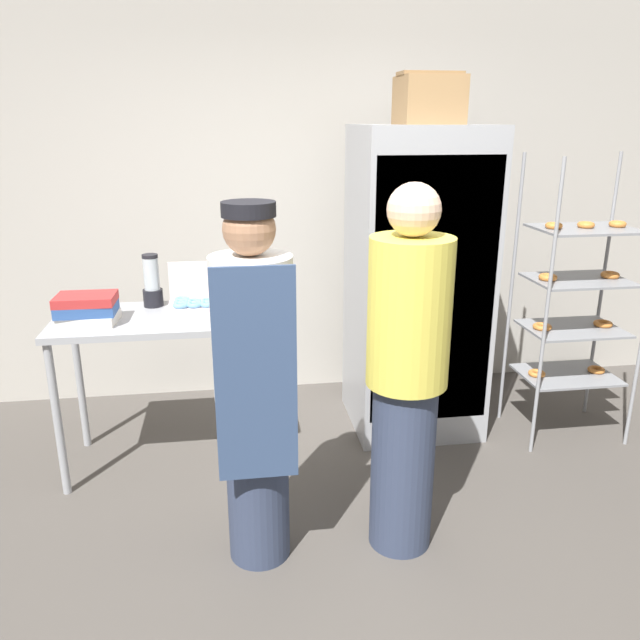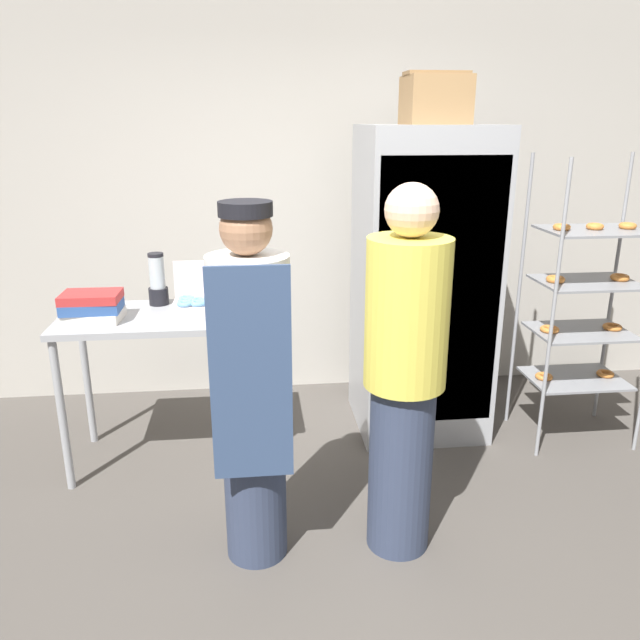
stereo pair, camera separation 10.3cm
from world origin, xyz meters
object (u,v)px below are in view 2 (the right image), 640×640
Objects in this scene: baking_rack at (584,305)px; binder_stack at (92,307)px; blender_pitcher at (158,282)px; person_customer at (404,375)px; refrigerator at (422,284)px; donut_box at (199,303)px; person_baker at (252,385)px; cardboard_storage_box at (435,99)px.

baking_rack reaches higher than binder_stack.
blender_pitcher is 1.66m from person_customer.
refrigerator is 1.96m from binder_stack.
binder_stack is at bearing -168.88° from refrigerator.
person_baker reaches higher than donut_box.
binder_stack is at bearing -138.04° from blender_pitcher.
person_baker is at bearing -73.07° from donut_box.
blender_pitcher is at bearing 146.20° from donut_box.
donut_box is (-2.30, 0.02, 0.08)m from baking_rack.
person_customer is (1.20, -1.12, -0.17)m from blender_pitcher.
refrigerator is at bearing 48.48° from person_baker.
person_customer is at bearing -29.11° from binder_stack.
cardboard_storage_box is at bearing 166.79° from baking_rack.
binder_stack is 2.22m from cardboard_storage_box.
person_baker is (0.85, -0.84, -0.13)m from binder_stack.
person_customer is at bearing -108.36° from refrigerator.
cardboard_storage_box is (1.92, 0.32, 1.07)m from binder_stack.
person_customer is at bearing -43.06° from blender_pitcher.
refrigerator reaches higher than binder_stack.
blender_pitcher is 0.42m from binder_stack.
binder_stack is (-1.92, -0.38, 0.03)m from refrigerator.
person_customer reaches higher than person_baker.
donut_box is 1.00m from person_baker.
refrigerator is 1.39m from donut_box.
blender_pitcher is at bearing 115.51° from person_baker.
person_customer is (-0.41, -1.22, -0.09)m from refrigerator.
baking_rack is 2.30m from donut_box.
donut_box is 1.36m from person_customer.
donut_box reaches higher than binder_stack.
baking_rack is 5.50× the size of binder_stack.
binder_stack is 1.20m from person_baker.
baking_rack is 1.52m from cardboard_storage_box.
baking_rack is 2.56m from blender_pitcher.
blender_pitcher is 1.90m from cardboard_storage_box.
baking_rack is at bearing 24.95° from person_baker.
baking_rack is 1.07× the size of person_baker.
person_baker is at bearing -64.49° from blender_pitcher.
person_baker is 0.96× the size of person_customer.
person_baker reaches higher than blender_pitcher.
baking_rack reaches higher than person_baker.
donut_box is 0.17× the size of person_customer.
refrigerator is 1.61m from blender_pitcher.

